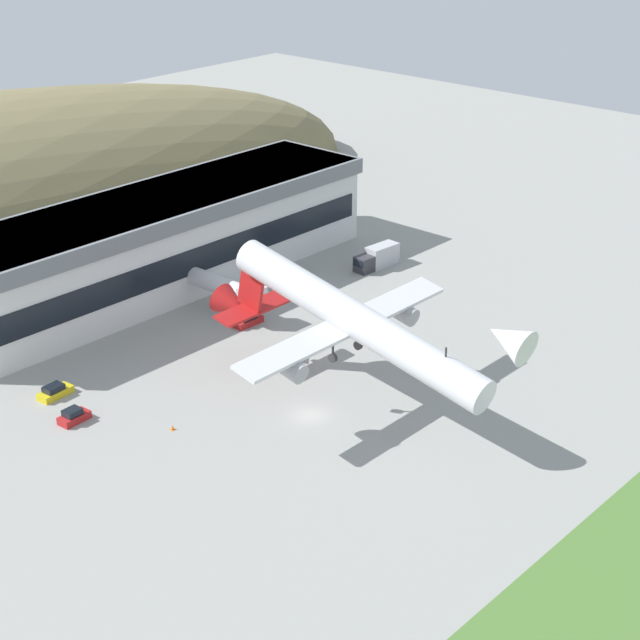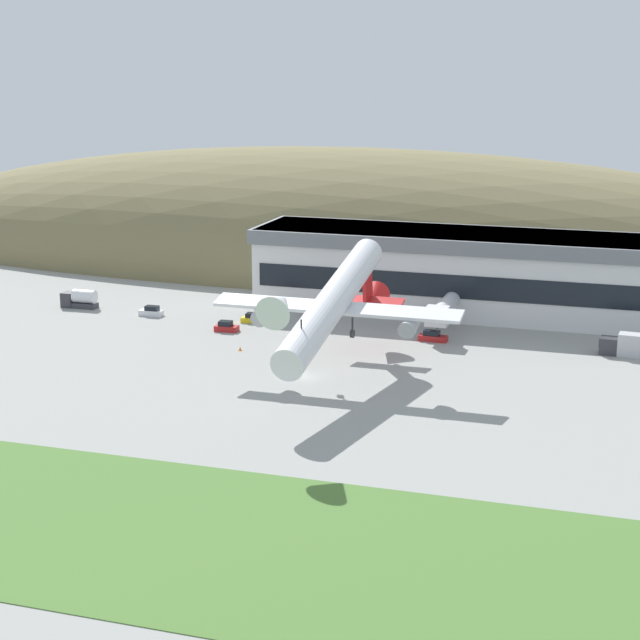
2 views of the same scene
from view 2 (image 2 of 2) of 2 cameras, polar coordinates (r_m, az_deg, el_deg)
The scene contains 13 objects.
ground_plane at distance 144.63m, azimuth -0.98°, elevation -3.01°, with size 322.99×322.99×0.00m, color gray.
grass_strip_foreground at distance 101.66m, azimuth -10.25°, elevation -10.77°, with size 290.69×31.41×0.08m, color #4C7533.
hill_backdrop at distance 227.23m, azimuth 1.31°, elevation 3.24°, with size 225.53×68.30×47.22m, color olive.
terminal_building at distance 180.06m, azimuth 7.89°, elevation 2.78°, with size 72.09×17.67×13.63m.
jetway_0 at distance 165.93m, azimuth 6.58°, elevation 0.55°, with size 3.38×13.28×5.43m.
cargo_airplane at distance 138.66m, azimuth 0.77°, elevation 0.90°, with size 33.32×45.55×13.07m.
service_car_0 at distance 168.43m, azimuth -5.02°, elevation -0.37°, with size 3.76×2.08×1.64m.
service_car_1 at distance 180.05m, azimuth -8.99°, elevation 0.45°, with size 4.00×1.72×1.67m.
service_car_2 at distance 162.93m, azimuth 6.03°, elevation -0.89°, with size 4.43×1.78×1.61m.
service_car_3 at distance 173.64m, azimuth -3.51°, elevation 0.08°, with size 4.50×2.27×1.53m.
fuel_truck at distance 187.93m, azimuth -12.69°, elevation 1.10°, with size 6.25×2.44×3.20m.
box_truck at distance 160.06m, azimuth 16.21°, elevation -1.33°, with size 8.26×3.08×3.31m.
traffic_cone_0 at distance 157.35m, azimuth -4.28°, elevation -1.54°, with size 0.52×0.52×0.58m.
Camera 2 is at (44.75, -130.91, 42.14)m, focal length 60.00 mm.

